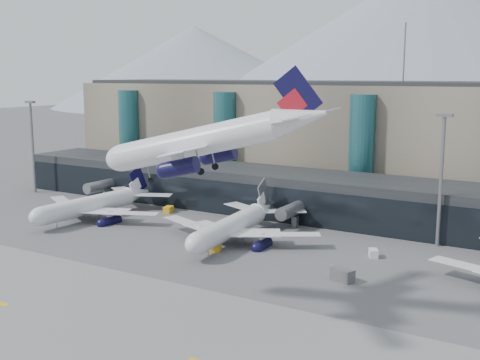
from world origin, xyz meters
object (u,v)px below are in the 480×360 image
at_px(lightmast_mid, 441,173).
at_px(veh_c, 342,275).
at_px(jet_parked_mid, 238,217).
at_px(veh_h, 210,245).
at_px(hero_jet, 217,132).
at_px(veh_b, 168,209).
at_px(veh_g, 373,253).
at_px(veh_f, 82,208).
at_px(jet_parked_left, 100,198).
at_px(lightmast_left, 32,141).

distance_m(lightmast_mid, veh_c, 32.46).
height_order(jet_parked_mid, veh_c, jet_parked_mid).
height_order(lightmast_mid, veh_h, lightmast_mid).
relative_size(lightmast_mid, hero_jet, 0.77).
relative_size(veh_b, veh_c, 0.72).
bearing_deg(veh_b, veh_g, -112.33).
xyz_separation_m(jet_parked_mid, veh_f, (-45.18, 1.83, -3.60)).
bearing_deg(veh_b, lightmast_mid, -98.79).
height_order(jet_parked_left, veh_h, jet_parked_left).
xyz_separation_m(lightmast_left, lightmast_mid, (110.00, 3.00, 0.00)).
bearing_deg(lightmast_mid, lightmast_left, -178.44).
bearing_deg(jet_parked_left, jet_parked_mid, -86.22).
xyz_separation_m(lightmast_mid, veh_h, (-36.18, -25.06, -13.32)).
bearing_deg(veh_h, lightmast_left, 146.62).
relative_size(hero_jet, jet_parked_mid, 0.91).
relative_size(veh_b, veh_f, 0.86).
relative_size(lightmast_left, veh_c, 6.84).
xyz_separation_m(lightmast_mid, veh_c, (-8.44, -28.34, -13.38)).
relative_size(hero_jet, jet_parked_left, 0.91).
distance_m(lightmast_mid, veh_f, 83.21).
relative_size(hero_jet, veh_b, 12.40).
xyz_separation_m(hero_jet, jet_parked_left, (-55.50, 35.32, -20.98)).
distance_m(hero_jet, veh_b, 69.14).
relative_size(jet_parked_mid, veh_h, 9.19).
xyz_separation_m(veh_f, veh_g, (72.67, 0.32, -0.13)).
xyz_separation_m(hero_jet, veh_f, (-63.17, 37.15, -24.58)).
bearing_deg(veh_g, veh_h, -93.44).
bearing_deg(hero_jet, veh_g, 66.52).
bearing_deg(jet_parked_mid, lightmast_mid, -71.53).
height_order(veh_b, veh_h, veh_h).
bearing_deg(lightmast_mid, jet_parked_left, -168.05).
xyz_separation_m(veh_b, veh_h, (26.05, -21.10, 0.32)).
relative_size(veh_b, veh_h, 0.68).
distance_m(hero_jet, veh_c, 34.49).
bearing_deg(jet_parked_mid, veh_b, 61.44).
xyz_separation_m(hero_jet, veh_g, (9.50, 37.47, -24.72)).
distance_m(lightmast_mid, jet_parked_mid, 40.24).
bearing_deg(lightmast_mid, veh_h, -145.29).
bearing_deg(veh_g, veh_b, -126.08).
relative_size(lightmast_left, veh_g, 10.11).
height_order(lightmast_left, jet_parked_left, lightmast_left).
bearing_deg(jet_parked_mid, veh_c, -120.12).
xyz_separation_m(lightmast_mid, veh_f, (-80.95, -13.69, -13.55)).
bearing_deg(lightmast_left, veh_b, -1.16).
bearing_deg(jet_parked_mid, veh_h, 172.57).
distance_m(lightmast_left, lightmast_mid, 110.04).
bearing_deg(veh_f, veh_b, -74.45).
relative_size(jet_parked_mid, veh_c, 9.78).
height_order(hero_jet, veh_f, hero_jet).
bearing_deg(veh_g, veh_f, -115.94).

